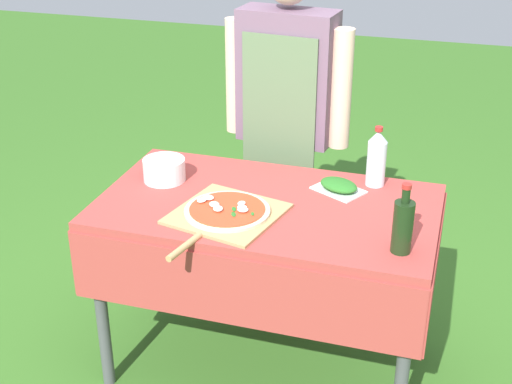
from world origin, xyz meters
TOP-DOWN VIEW (x-y plane):
  - ground_plane at (0.00, 0.00)m, footprint 12.00×12.00m
  - prep_table at (0.00, 0.00)m, footprint 1.32×0.76m
  - person_cook at (-0.09, 0.62)m, footprint 0.60×0.23m
  - pizza_on_peel at (-0.12, -0.15)m, footprint 0.44×0.59m
  - oil_bottle at (0.54, -0.22)m, footprint 0.07×0.07m
  - water_bottle at (0.37, 0.29)m, footprint 0.08×0.08m
  - herb_container at (0.24, 0.19)m, footprint 0.23×0.21m
  - mixing_tub at (-0.47, 0.08)m, footprint 0.17×0.17m

SIDE VIEW (x-z plane):
  - ground_plane at x=0.00m, z-range 0.00..0.00m
  - prep_table at x=0.00m, z-range 0.29..1.07m
  - pizza_on_peel at x=-0.12m, z-range 0.77..0.82m
  - herb_container at x=0.24m, z-range 0.78..0.83m
  - mixing_tub at x=-0.47m, z-range 0.78..0.87m
  - oil_bottle at x=0.54m, z-range 0.76..1.01m
  - water_bottle at x=0.37m, z-range 0.77..1.03m
  - person_cook at x=-0.09m, z-range 0.14..1.74m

